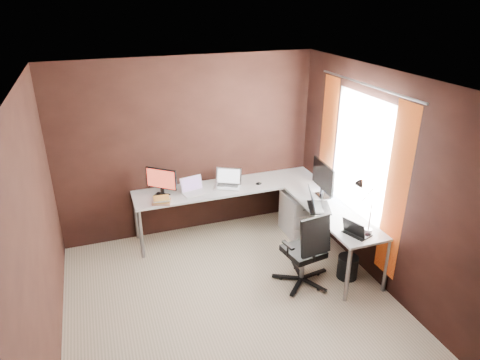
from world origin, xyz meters
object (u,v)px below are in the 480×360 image
laptop_white (193,189)px  desk_lamp (364,200)px  office_chair (304,263)px  wastebasket (348,267)px  book_stack (161,200)px  laptop_silver (228,182)px  laptop_black_big (316,204)px  laptop_black_small (356,231)px  monitor_left (161,180)px  drawer_pedestal (299,213)px  monitor_right (323,178)px

laptop_white → desk_lamp: bearing=-59.1°
office_chair → wastebasket: office_chair is taller
laptop_white → book_stack: bearing=-172.5°
laptop_white → laptop_silver: (0.51, 0.04, 0.01)m
laptop_black_big → laptop_black_small: (0.10, -0.72, -0.01)m
laptop_silver → desk_lamp: bearing=-30.4°
laptop_white → laptop_black_small: (1.45, -1.69, -0.00)m
book_stack → office_chair: bearing=-40.9°
desk_lamp → office_chair: 1.04m
office_chair → desk_lamp: bearing=-32.2°
laptop_silver → laptop_black_small: 1.97m
monitor_left → laptop_black_big: monitor_left is taller
drawer_pedestal → laptop_white: (-1.47, 0.31, 0.48)m
laptop_silver → wastebasket: (1.03, -1.54, -0.64)m
laptop_white → monitor_left: bearing=161.0°
laptop_black_big → office_chair: bearing=161.7°
laptop_black_big → desk_lamp: size_ratio=0.70×
drawer_pedestal → laptop_black_big: 0.82m
book_stack → wastebasket: book_stack is taller
book_stack → wastebasket: 2.49m
laptop_black_big → wastebasket: size_ratio=1.57×
drawer_pedestal → book_stack: 2.00m
book_stack → office_chair: office_chair is taller
drawer_pedestal → book_stack: book_stack is taller
drawer_pedestal → laptop_white: size_ratio=1.71×
monitor_left → laptop_white: 0.45m
book_stack → desk_lamp: desk_lamp is taller
laptop_silver → office_chair: 1.61m
laptop_white → book_stack: (-0.46, -0.16, -0.01)m
laptop_silver → desk_lamp: size_ratio=0.68×
laptop_white → book_stack: 0.49m
monitor_right → office_chair: (-0.60, -0.73, -0.72)m
laptop_black_big → laptop_black_small: 0.73m
laptop_silver → monitor_right: bearing=-5.6°
laptop_white → office_chair: size_ratio=0.36×
drawer_pedestal → monitor_left: monitor_left is taller
monitor_left → wastebasket: size_ratio=1.34×
laptop_black_small → laptop_black_big: bearing=-12.5°
monitor_left → desk_lamp: bearing=-1.7°
laptop_black_big → monitor_right: bearing=-19.4°
wastebasket → laptop_silver: bearing=123.8°
laptop_black_small → office_chair: 0.73m
monitor_left → laptop_silver: monitor_left is taller
book_stack → desk_lamp: bearing=-36.9°
laptop_silver → wastebasket: bearing=-27.5°
drawer_pedestal → desk_lamp: desk_lamp is taller
monitor_left → laptop_silver: (0.92, -0.01, -0.17)m
drawer_pedestal → monitor_right: monitor_right is taller
monitor_left → monitor_right: bearing=19.3°
monitor_left → laptop_silver: bearing=39.2°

